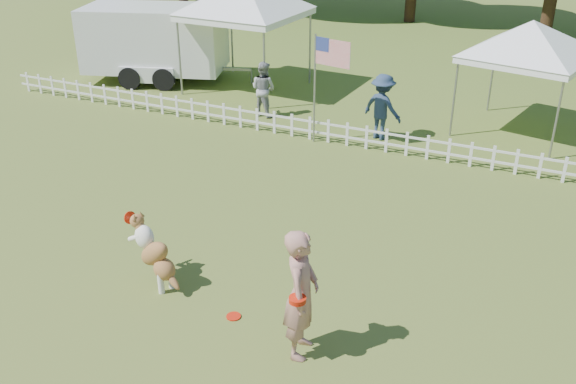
# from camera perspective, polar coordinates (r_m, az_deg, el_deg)

# --- Properties ---
(ground) EXTENTS (120.00, 120.00, 0.00)m
(ground) POSITION_cam_1_polar(r_m,az_deg,el_deg) (10.32, -7.37, -9.43)
(ground) COLOR #3C5B1C
(ground) RESTS_ON ground
(picket_fence) EXTENTS (22.00, 0.08, 0.60)m
(picket_fence) POSITION_cam_1_polar(r_m,az_deg,el_deg) (15.79, 6.13, 4.99)
(picket_fence) COLOR silver
(picket_fence) RESTS_ON ground
(handler) EXTENTS (0.60, 0.78, 1.92)m
(handler) POSITION_cam_1_polar(r_m,az_deg,el_deg) (8.69, 1.19, -9.06)
(handler) COLOR #AF7669
(handler) RESTS_ON ground
(dog) EXTENTS (1.17, 0.71, 1.15)m
(dog) POSITION_cam_1_polar(r_m,az_deg,el_deg) (10.49, -11.73, -5.43)
(dog) COLOR brown
(dog) RESTS_ON ground
(frisbee_on_turf) EXTENTS (0.29, 0.29, 0.02)m
(frisbee_on_turf) POSITION_cam_1_polar(r_m,az_deg,el_deg) (9.90, -4.86, -10.96)
(frisbee_on_turf) COLOR red
(frisbee_on_turf) RESTS_ON ground
(canopy_tent_left) EXTENTS (3.30, 3.30, 3.27)m
(canopy_tent_left) POSITION_cam_1_polar(r_m,az_deg,el_deg) (20.05, -3.74, 13.65)
(canopy_tent_left) COLOR white
(canopy_tent_left) RESTS_ON ground
(canopy_tent_right) EXTENTS (3.24, 3.24, 2.82)m
(canopy_tent_right) POSITION_cam_1_polar(r_m,az_deg,el_deg) (17.36, 20.23, 9.36)
(canopy_tent_right) COLOR white
(canopy_tent_right) RESTS_ON ground
(cargo_trailer) EXTENTS (5.92, 3.99, 2.39)m
(cargo_trailer) POSITION_cam_1_polar(r_m,az_deg,el_deg) (21.49, -11.72, 12.83)
(cargo_trailer) COLOR white
(cargo_trailer) RESTS_ON ground
(flag_pole) EXTENTS (1.03, 0.32, 2.69)m
(flag_pole) POSITION_cam_1_polar(r_m,az_deg,el_deg) (15.74, 2.38, 9.08)
(flag_pole) COLOR gray
(flag_pole) RESTS_ON ground
(spectator_a) EXTENTS (0.83, 0.69, 1.52)m
(spectator_a) POSITION_cam_1_polar(r_m,az_deg,el_deg) (17.80, -2.20, 9.14)
(spectator_a) COLOR #949598
(spectator_a) RESTS_ON ground
(spectator_b) EXTENTS (1.22, 0.93, 1.66)m
(spectator_b) POSITION_cam_1_polar(r_m,az_deg,el_deg) (16.26, 8.38, 7.49)
(spectator_b) COLOR #263752
(spectator_b) RESTS_ON ground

